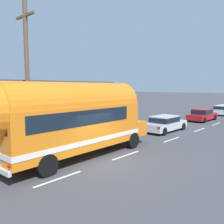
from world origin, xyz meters
TOP-DOWN VIEW (x-y plane):
  - ground_plane at (0.00, 0.00)m, footprint 300.00×300.00m
  - lane_markings at (-2.55, 12.92)m, footprint 3.75×80.00m
  - utility_pole at (-4.19, -1.68)m, footprint 1.80×0.24m
  - painted_bus at (-1.79, -0.70)m, footprint 2.70×10.90m
  - car_lead at (-2.01, 9.95)m, footprint 1.99×4.83m
  - car_second at (-2.05, 18.65)m, footprint 2.04×4.64m
  - car_third at (-1.93, 26.46)m, footprint 2.06×4.78m

SIDE VIEW (x-z plane):
  - ground_plane at x=0.00m, z-range 0.00..0.00m
  - lane_markings at x=-2.55m, z-range 0.00..0.01m
  - car_second at x=-2.05m, z-range 0.05..1.42m
  - car_lead at x=-2.01m, z-range 0.06..1.43m
  - car_third at x=-1.93m, z-range 0.10..1.47m
  - painted_bus at x=-1.79m, z-range 0.24..4.37m
  - utility_pole at x=-4.19m, z-range 0.17..8.67m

